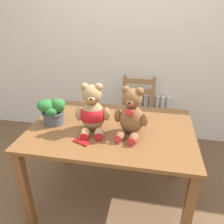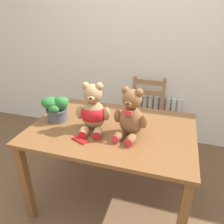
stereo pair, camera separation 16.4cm
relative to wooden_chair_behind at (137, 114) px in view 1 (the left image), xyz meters
name	(u,v)px [view 1 (the left image)]	position (x,y,z in m)	size (l,w,h in m)	color
wall_back	(131,39)	(-0.14, 0.33, 0.85)	(8.00, 0.04, 2.60)	silver
radiator	(144,118)	(0.09, 0.26, -0.18)	(0.66, 0.10, 0.61)	silver
dining_table	(111,138)	(-0.14, -0.90, 0.21)	(1.30, 0.91, 0.77)	brown
wooden_chair_behind	(137,114)	(0.00, 0.00, 0.00)	(0.40, 0.45, 0.89)	#997047
teddy_bear_left	(93,112)	(-0.28, -0.97, 0.47)	(0.27, 0.30, 0.38)	tan
teddy_bear_right	(131,115)	(0.02, -0.97, 0.48)	(0.26, 0.28, 0.37)	brown
potted_plant	(52,110)	(-0.63, -0.92, 0.43)	(0.22, 0.21, 0.22)	#4C5156
chocolate_bar	(82,142)	(-0.31, -1.16, 0.32)	(0.13, 0.05, 0.01)	red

